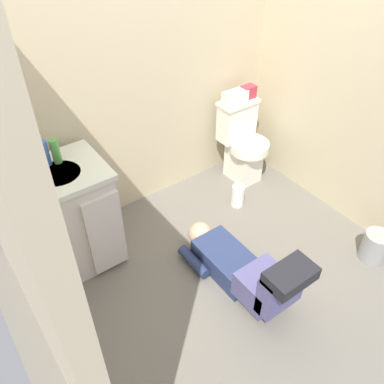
{
  "coord_description": "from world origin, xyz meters",
  "views": [
    {
      "loc": [
        -1.32,
        -1.51,
        2.35
      ],
      "look_at": [
        0.01,
        0.33,
        0.45
      ],
      "focal_mm": 37.29,
      "sensor_mm": 36.0,
      "label": 1
    }
  ],
  "objects": [
    {
      "name": "ground_plane",
      "position": [
        0.0,
        0.0,
        -0.02
      ],
      "size": [
        2.92,
        2.93,
        0.04
      ],
      "primitive_type": "cube",
      "color": "#686359"
    },
    {
      "name": "soap_dispenser",
      "position": [
        -1.02,
        0.77,
        0.89
      ],
      "size": [
        0.06,
        0.06,
        0.17
      ],
      "color": "#3EA25B",
      "rests_on": "vanity_cabinet"
    },
    {
      "name": "wall_left",
      "position": [
        -1.25,
        0.0,
        1.2
      ],
      "size": [
        0.08,
        1.93,
        2.4
      ],
      "primitive_type": "cube",
      "color": "#C5B792",
      "rests_on": "ground_plane"
    },
    {
      "name": "bottle_clear",
      "position": [
        -0.93,
        0.8,
        0.9
      ],
      "size": [
        0.04,
        0.04,
        0.16
      ],
      "primitive_type": "cylinder",
      "color": "silver",
      "rests_on": "vanity_cabinet"
    },
    {
      "name": "trash_can",
      "position": [
        0.99,
        -0.67,
        0.12
      ],
      "size": [
        0.19,
        0.19,
        0.24
      ],
      "primitive_type": "cylinder",
      "color": "gray",
      "rests_on": "ground_plane"
    },
    {
      "name": "toilet",
      "position": [
        0.85,
        0.72,
        0.37
      ],
      "size": [
        0.36,
        0.46,
        0.75
      ],
      "color": "white",
      "rests_on": "ground_plane"
    },
    {
      "name": "tissue_box",
      "position": [
        0.81,
        0.81,
        0.8
      ],
      "size": [
        0.22,
        0.11,
        0.1
      ],
      "primitive_type": "cube",
      "color": "silver",
      "rests_on": "toilet"
    },
    {
      "name": "toiletry_bag",
      "position": [
        0.96,
        0.81,
        0.81
      ],
      "size": [
        0.12,
        0.09,
        0.11
      ],
      "primitive_type": "cube",
      "color": "#B22D3F",
      "rests_on": "toilet"
    },
    {
      "name": "wall_right",
      "position": [
        1.25,
        0.0,
        1.2
      ],
      "size": [
        0.08,
        1.93,
        2.4
      ],
      "primitive_type": "cube",
      "color": "#C5B792",
      "rests_on": "ground_plane"
    },
    {
      "name": "paper_towel_roll",
      "position": [
        0.55,
        0.4,
        0.1
      ],
      "size": [
        0.11,
        0.11,
        0.21
      ],
      "primitive_type": "cylinder",
      "color": "white",
      "rests_on": "ground_plane"
    },
    {
      "name": "wall_back",
      "position": [
        0.0,
        1.01,
        1.2
      ],
      "size": [
        2.58,
        0.08,
        2.4
      ],
      "primitive_type": "cube",
      "color": "#C5B792",
      "rests_on": "ground_plane"
    },
    {
      "name": "bottle_green",
      "position": [
        -0.78,
        0.74,
        0.91
      ],
      "size": [
        0.06,
        0.06,
        0.17
      ],
      "primitive_type": "cylinder",
      "color": "#4E9F48",
      "rests_on": "vanity_cabinet"
    },
    {
      "name": "vanity_cabinet",
      "position": [
        -0.82,
        0.64,
        0.42
      ],
      "size": [
        0.6,
        0.53,
        0.82
      ],
      "color": "silver",
      "rests_on": "ground_plane"
    },
    {
      "name": "person_plumber",
      "position": [
        0.01,
        -0.29,
        0.18
      ],
      "size": [
        0.39,
        1.06,
        0.52
      ],
      "color": "navy",
      "rests_on": "ground_plane"
    },
    {
      "name": "faucet",
      "position": [
        -0.83,
        0.79,
        0.87
      ],
      "size": [
        0.02,
        0.02,
        0.1
      ],
      "primitive_type": "cylinder",
      "color": "silver",
      "rests_on": "vanity_cabinet"
    },
    {
      "name": "bottle_blue",
      "position": [
        -0.85,
        0.76,
        0.91
      ],
      "size": [
        0.06,
        0.06,
        0.18
      ],
      "primitive_type": "cylinder",
      "color": "#3E67BB",
      "rests_on": "vanity_cabinet"
    }
  ]
}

